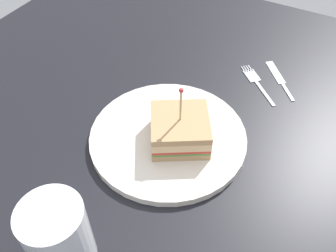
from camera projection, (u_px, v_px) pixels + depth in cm
name	position (u px, v px, depth cm)	size (l,w,h in cm)	color
ground_plane	(168.00, 144.00, 60.85)	(103.95, 103.95, 2.00)	black
plate	(168.00, 137.00, 59.68)	(25.14, 25.14, 1.21)	silver
sandwich_half_center	(179.00, 131.00, 56.69)	(12.03, 12.05, 10.54)	tan
drink_glass	(59.00, 238.00, 43.22)	(7.62, 7.62, 10.30)	silver
fork	(255.00, 80.00, 70.28)	(9.26, 9.46, 0.35)	silver
knife	(279.00, 78.00, 70.76)	(9.89, 8.33, 0.35)	silver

